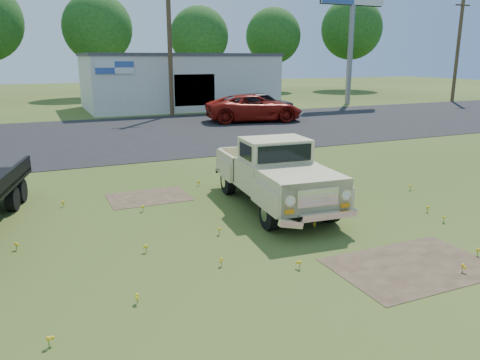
# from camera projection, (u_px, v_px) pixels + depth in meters

# --- Properties ---
(ground) EXTENTS (140.00, 140.00, 0.00)m
(ground) POSITION_uv_depth(u_px,v_px,m) (269.00, 227.00, 10.88)
(ground) COLOR #344D18
(ground) RESTS_ON ground
(asphalt_lot) EXTENTS (90.00, 14.00, 0.02)m
(asphalt_lot) POSITION_uv_depth(u_px,v_px,m) (135.00, 134.00, 24.13)
(asphalt_lot) COLOR black
(asphalt_lot) RESTS_ON ground
(dirt_patch_a) EXTENTS (3.00, 2.00, 0.01)m
(dirt_patch_a) POSITION_uv_depth(u_px,v_px,m) (413.00, 266.00, 8.82)
(dirt_patch_a) COLOR #443424
(dirt_patch_a) RESTS_ON ground
(dirt_patch_b) EXTENTS (2.20, 1.60, 0.01)m
(dirt_patch_b) POSITION_uv_depth(u_px,v_px,m) (149.00, 197.00, 13.18)
(dirt_patch_b) COLOR #443424
(dirt_patch_b) RESTS_ON ground
(commercial_building) EXTENTS (14.20, 8.20, 4.15)m
(commercial_building) POSITION_uv_depth(u_px,v_px,m) (178.00, 80.00, 36.56)
(commercial_building) COLOR beige
(commercial_building) RESTS_ON ground
(utility_pole_mid) EXTENTS (1.60, 0.30, 9.00)m
(utility_pole_mid) POSITION_uv_depth(u_px,v_px,m) (170.00, 46.00, 30.73)
(utility_pole_mid) COLOR #42321F
(utility_pole_mid) RESTS_ON ground
(utility_pole_east) EXTENTS (1.60, 0.30, 9.00)m
(utility_pole_east) POSITION_uv_depth(u_px,v_px,m) (458.00, 49.00, 40.97)
(utility_pole_east) COLOR #42321F
(utility_pole_east) RESTS_ON ground
(treeline_d) EXTENTS (6.72, 6.72, 10.00)m
(treeline_d) POSITION_uv_depth(u_px,v_px,m) (98.00, 28.00, 45.78)
(treeline_d) COLOR #3C251B
(treeline_d) RESTS_ON ground
(treeline_e) EXTENTS (6.08, 6.08, 9.04)m
(treeline_e) POSITION_uv_depth(u_px,v_px,m) (199.00, 36.00, 48.55)
(treeline_e) COLOR #3C251B
(treeline_e) RESTS_ON ground
(treeline_f) EXTENTS (6.40, 6.40, 9.52)m
(treeline_f) POSITION_uv_depth(u_px,v_px,m) (273.00, 36.00, 54.62)
(treeline_f) COLOR #3C251B
(treeline_f) RESTS_ON ground
(treeline_g) EXTENTS (7.36, 7.36, 10.95)m
(treeline_g) POSITION_uv_depth(u_px,v_px,m) (352.00, 29.00, 56.99)
(treeline_g) COLOR #3C251B
(treeline_g) RESTS_ON ground
(vintage_pickup_truck) EXTENTS (2.37, 5.19, 1.83)m
(vintage_pickup_truck) POSITION_uv_depth(u_px,v_px,m) (274.00, 173.00, 12.15)
(vintage_pickup_truck) COLOR #CEC58A
(vintage_pickup_truck) RESTS_ON ground
(red_pickup) EXTENTS (6.31, 3.77, 1.64)m
(red_pickup) POSITION_uv_depth(u_px,v_px,m) (254.00, 108.00, 28.75)
(red_pickup) COLOR maroon
(red_pickup) RESTS_ON ground
(dark_sedan) EXTENTS (4.75, 2.19, 1.58)m
(dark_sedan) POSITION_uv_depth(u_px,v_px,m) (261.00, 104.00, 31.99)
(dark_sedan) COLOR black
(dark_sedan) RESTS_ON ground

